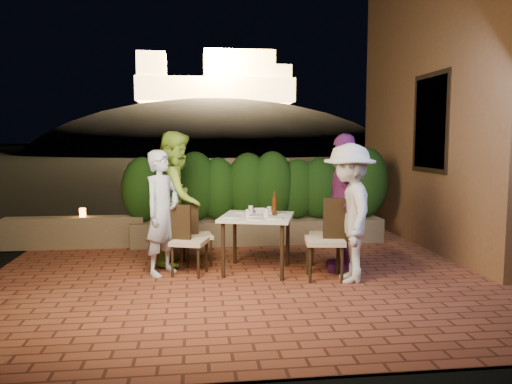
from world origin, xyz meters
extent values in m
plane|color=black|center=(0.00, 0.00, -0.02)|extent=(400.00, 400.00, 0.00)
cube|color=brown|center=(0.00, 0.50, -0.07)|extent=(7.00, 6.00, 0.15)
cube|color=#95633B|center=(3.60, 2.00, 2.50)|extent=(1.60, 5.00, 5.00)
cube|color=black|center=(2.82, 1.50, 2.00)|extent=(0.08, 1.00, 1.40)
cube|color=black|center=(2.81, 1.50, 2.00)|extent=(0.06, 1.15, 1.55)
cube|color=#706047|center=(0.20, 2.30, 0.20)|extent=(4.20, 0.55, 0.40)
cube|color=#706047|center=(-2.80, 2.30, 0.25)|extent=(2.20, 0.30, 0.50)
ellipsoid|color=black|center=(2.00, 60.00, -4.00)|extent=(52.00, 40.00, 22.00)
cylinder|color=white|center=(-0.41, 0.39, 0.76)|extent=(0.24, 0.24, 0.01)
cylinder|color=white|center=(-0.24, 0.80, 0.76)|extent=(0.20, 0.20, 0.01)
cylinder|color=white|center=(0.13, 0.22, 0.76)|extent=(0.24, 0.24, 0.01)
cylinder|color=white|center=(0.24, 0.63, 0.76)|extent=(0.21, 0.21, 0.01)
cylinder|color=white|center=(-0.11, 0.46, 0.76)|extent=(0.23, 0.23, 0.01)
cylinder|color=white|center=(-0.11, 0.18, 0.76)|extent=(0.23, 0.23, 0.01)
cylinder|color=silver|center=(-0.19, 0.39, 0.80)|extent=(0.06, 0.06, 0.10)
cylinder|color=silver|center=(-0.12, 0.71, 0.80)|extent=(0.06, 0.06, 0.11)
cylinder|color=silver|center=(0.04, 0.33, 0.81)|extent=(0.07, 0.07, 0.12)
cylinder|color=silver|center=(0.12, 0.59, 0.80)|extent=(0.06, 0.06, 0.11)
imported|color=white|center=(0.02, 0.81, 0.77)|extent=(0.19, 0.19, 0.05)
imported|color=silver|center=(-1.29, 0.51, 0.81)|extent=(0.65, 0.70, 1.61)
imported|color=#8DC03C|center=(-1.11, 1.10, 0.93)|extent=(0.85, 1.01, 1.86)
imported|color=silver|center=(1.01, -0.08, 0.85)|extent=(0.76, 1.17, 1.70)
imported|color=#71256A|center=(1.10, 0.43, 0.91)|extent=(0.66, 1.14, 1.82)
cylinder|color=orange|center=(-2.67, 2.30, 0.57)|extent=(0.10, 0.10, 0.14)
camera|label=1|loc=(-0.87, -5.93, 1.75)|focal=35.00mm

